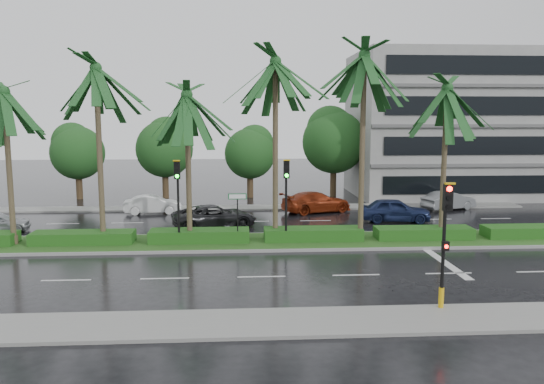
{
  "coord_description": "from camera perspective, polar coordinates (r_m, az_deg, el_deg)",
  "views": [
    {
      "loc": [
        -0.88,
        -26.4,
        6.57
      ],
      "look_at": [
        0.84,
        1.5,
        2.67
      ],
      "focal_mm": 35.0,
      "sensor_mm": 36.0,
      "label": 1
    }
  ],
  "objects": [
    {
      "name": "palm_row",
      "position": [
        27.46,
        -4.37,
        10.92
      ],
      "size": [
        26.3,
        4.2,
        10.42
      ],
      "color": "#473D29",
      "rests_on": "median"
    },
    {
      "name": "far_sidewalk",
      "position": [
        38.96,
        -2.19,
        -1.68
      ],
      "size": [
        40.0,
        2.0,
        0.12
      ],
      "primitive_type": "cube",
      "color": "gray",
      "rests_on": "ground"
    },
    {
      "name": "ground",
      "position": [
        27.22,
        -1.58,
        -6.02
      ],
      "size": [
        120.0,
        120.0,
        0.0
      ],
      "primitive_type": "plane",
      "color": "black",
      "rests_on": "ground"
    },
    {
      "name": "hedge",
      "position": [
        28.09,
        -1.66,
        -4.64
      ],
      "size": [
        35.2,
        1.4,
        0.6
      ],
      "color": "#204F16",
      "rests_on": "median"
    },
    {
      "name": "street_sign",
      "position": [
        27.25,
        -3.74,
        -1.46
      ],
      "size": [
        0.95,
        0.09,
        2.6
      ],
      "color": "black",
      "rests_on": "median"
    },
    {
      "name": "bg_trees",
      "position": [
        44.09,
        -1.11,
        5.07
      ],
      "size": [
        32.42,
        5.28,
        7.62
      ],
      "color": "#392C1A",
      "rests_on": "ground"
    },
    {
      "name": "car_red",
      "position": [
        37.36,
        4.79,
        -1.08
      ],
      "size": [
        3.64,
        5.41,
        1.46
      ],
      "primitive_type": "imported",
      "rotation": [
        0.0,
        0.0,
        1.92
      ],
      "color": "maroon",
      "rests_on": "ground"
    },
    {
      "name": "car_darkgrey",
      "position": [
        32.11,
        -6.19,
        -2.63
      ],
      "size": [
        3.7,
        5.5,
        1.4
      ],
      "primitive_type": "imported",
      "rotation": [
        0.0,
        0.0,
        1.87
      ],
      "color": "black",
      "rests_on": "ground"
    },
    {
      "name": "building",
      "position": [
        47.87,
        18.54,
        6.85
      ],
      "size": [
        16.0,
        10.0,
        12.0
      ],
      "primitive_type": "cube",
      "color": "gray",
      "rests_on": "ground"
    },
    {
      "name": "lane_markings",
      "position": [
        27.08,
        4.92,
        -6.11
      ],
      "size": [
        34.0,
        13.06,
        0.01
      ],
      "color": "silver",
      "rests_on": "ground"
    },
    {
      "name": "car_white",
      "position": [
        37.62,
        -12.69,
        -1.32
      ],
      "size": [
        1.76,
        4.02,
        1.28
      ],
      "primitive_type": "imported",
      "rotation": [
        0.0,
        0.0,
        1.67
      ],
      "color": "silver",
      "rests_on": "ground"
    },
    {
      "name": "signal_median_right",
      "position": [
        27.04,
        1.55,
        0.35
      ],
      "size": [
        0.34,
        0.42,
        4.36
      ],
      "color": "black",
      "rests_on": "median"
    },
    {
      "name": "car_blue",
      "position": [
        34.69,
        13.07,
        -1.9
      ],
      "size": [
        2.34,
        4.65,
        1.52
      ],
      "primitive_type": "imported",
      "rotation": [
        0.0,
        0.0,
        1.44
      ],
      "color": "#1A254E",
      "rests_on": "ground"
    },
    {
      "name": "car_grey",
      "position": [
        40.26,
        18.46,
        -0.89
      ],
      "size": [
        2.83,
        4.3,
        1.34
      ],
      "primitive_type": "imported",
      "rotation": [
        0.0,
        0.0,
        1.95
      ],
      "color": "slate",
      "rests_on": "ground"
    },
    {
      "name": "near_sidewalk",
      "position": [
        17.48,
        -0.41,
        -13.91
      ],
      "size": [
        40.0,
        2.4,
        0.12
      ],
      "primitive_type": "cube",
      "color": "gray",
      "rests_on": "ground"
    },
    {
      "name": "signal_near",
      "position": [
        18.8,
        18.1,
        -4.95
      ],
      "size": [
        0.34,
        0.45,
        4.36
      ],
      "color": "black",
      "rests_on": "near_sidewalk"
    },
    {
      "name": "signal_median_left",
      "position": [
        27.12,
        -10.11,
        0.25
      ],
      "size": [
        0.34,
        0.42,
        4.36
      ],
      "color": "black",
      "rests_on": "median"
    },
    {
      "name": "median",
      "position": [
        28.18,
        -1.66,
        -5.38
      ],
      "size": [
        36.0,
        4.0,
        0.15
      ],
      "color": "gray",
      "rests_on": "ground"
    }
  ]
}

